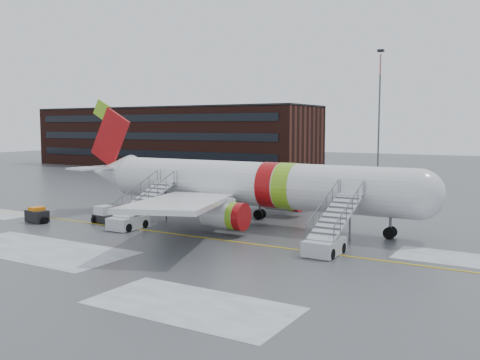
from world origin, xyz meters
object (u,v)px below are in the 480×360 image
Objects in this scene: airstair_aft at (134,215)px; pushback_tug at (107,216)px; airstair_fwd at (329,237)px; airliner at (242,184)px; baggage_tractor at (37,216)px.

pushback_tug is (-3.47, 0.29, -0.40)m from airstair_aft.
airstair_fwd is at bearing 0.00° from airstair_aft.
airstair_aft is (-6.64, -6.54, -2.35)m from airliner.
airstair_fwd is 2.80× the size of pushback_tug.
pushback_tug is at bearing 179.20° from airstair_fwd.
airliner is 9.61m from airstair_aft.
airstair_fwd is at bearing 5.59° from baggage_tractor.
airstair_aft reaches higher than baggage_tractor.
airliner is at bearing 44.56° from airstair_aft.
airliner reaches higher than airstair_aft.
airstair_fwd is (10.57, -6.54, -2.35)m from airliner.
pushback_tug reaches higher than baggage_tractor.
baggage_tractor is (-9.02, -2.57, -0.48)m from airstair_aft.
pushback_tug is at bearing 27.24° from baggage_tractor.
pushback_tug is at bearing -148.28° from airliner.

